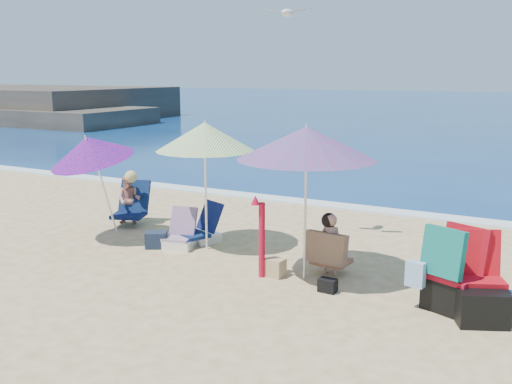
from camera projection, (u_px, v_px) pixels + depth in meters
The scene contains 19 objects.
ground at pixel (241, 288), 7.61m from camera, with size 120.00×120.00×0.00m.
sea at pixel (511, 108), 46.55m from camera, with size 120.00×80.00×0.12m.
foam at pixel (359, 208), 12.01m from camera, with size 120.00×0.50×0.04m.
headland at pixel (24, 108), 37.05m from camera, with size 20.50×11.50×2.60m.
umbrella_turquoise at pixel (306, 143), 7.58m from camera, with size 1.92×1.92×2.16m.
umbrella_striped at pixel (205, 137), 9.01m from camera, with size 1.84×1.84×2.09m.
umbrella_blue at pixel (90, 149), 9.47m from camera, with size 1.79×1.83×1.93m.
furled_umbrella at pixel (261, 232), 7.91m from camera, with size 0.19×0.17×1.18m.
chair_navy at pixel (203, 231), 9.67m from camera, with size 0.69×0.85×0.68m.
chair_rainbow at pixel (180, 237), 9.37m from camera, with size 0.58×0.65×0.63m.
camp_chair_left at pixel (479, 295), 6.60m from camera, with size 0.80×0.93×1.00m.
camp_chair_right at pixel (450, 280), 6.85m from camera, with size 0.90×0.79×1.06m.
person_center at pixel (329, 245), 8.03m from camera, with size 0.63×0.55×0.90m.
person_left at pixel (130, 199), 10.75m from camera, with size 0.73×0.83×1.05m.
bag_navy_a at pixel (156, 240), 9.35m from camera, with size 0.42×0.38×0.27m.
bag_tan at pixel (274, 267), 8.05m from camera, with size 0.32×0.24×0.25m.
bag_navy_b at pixel (494, 306), 6.62m from camera, with size 0.49×0.39×0.34m.
bag_black_b at pixel (328, 285), 7.47m from camera, with size 0.24×0.17×0.18m.
seagull at pixel (288, 13), 9.01m from camera, with size 0.78×0.45×0.13m.
Camera 1 is at (3.54, -6.25, 2.82)m, focal length 40.03 mm.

